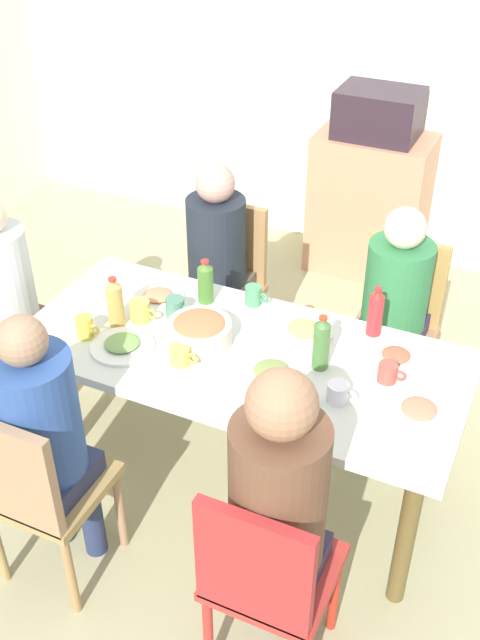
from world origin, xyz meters
TOP-DOWN VIEW (x-y plane):
  - ground_plane at (0.00, 0.00)m, footprint 6.57×6.57m
  - wall_back at (0.00, 2.36)m, footprint 5.72×0.12m
  - dining_table at (0.00, 0.00)m, footprint 1.82×0.82m
  - chair_0 at (0.45, 0.79)m, footprint 0.40×0.40m
  - person_0 at (0.45, 0.70)m, footprint 0.30×0.30m
  - person_1 at (-1.20, 0.00)m, footprint 0.30×0.30m
  - chair_2 at (-0.45, -0.79)m, footprint 0.40×0.40m
  - person_2 at (-0.45, -0.70)m, footprint 0.30×0.30m
  - chair_3 at (-0.45, 0.79)m, footprint 0.40×0.40m
  - person_3 at (-0.45, 0.70)m, footprint 0.30×0.30m
  - chair_4 at (0.45, -0.79)m, footprint 0.40×0.40m
  - person_4 at (0.45, -0.70)m, footprint 0.31×0.31m
  - plate_0 at (-0.48, 0.18)m, footprint 0.23×0.23m
  - plate_1 at (0.18, -0.09)m, footprint 0.25×0.25m
  - plate_2 at (-0.44, -0.18)m, footprint 0.26×0.26m
  - plate_3 at (0.19, 0.22)m, footprint 0.24×0.24m
  - plate_4 at (0.74, -0.07)m, footprint 0.24×0.24m
  - plate_5 at (0.59, 0.20)m, footprint 0.20×0.20m
  - bowl_0 at (-0.17, -0.02)m, footprint 0.26×0.26m
  - cup_0 at (0.46, -0.13)m, footprint 0.12×0.08m
  - cup_1 at (-0.18, -0.17)m, footprint 0.12×0.08m
  - cup_2 at (0.33, -0.20)m, footprint 0.11×0.07m
  - cup_3 at (-0.09, 0.33)m, footprint 0.11×0.07m
  - cup_4 at (-0.62, -0.18)m, footprint 0.11×0.07m
  - cup_5 at (-0.47, 0.02)m, footprint 0.12×0.09m
  - cup_6 at (-0.35, 0.11)m, footprint 0.12×0.08m
  - cup_7 at (0.59, 0.06)m, footprint 0.11×0.07m
  - bottle_0 at (-0.55, -0.05)m, footprint 0.07×0.07m
  - bottle_1 at (0.45, 0.34)m, footprint 0.06×0.06m
  - bottle_2 at (-0.29, 0.26)m, footprint 0.07×0.07m
  - bottle_3 at (0.33, 0.04)m, footprint 0.07×0.07m
  - side_cabinet at (-0.05, 2.06)m, footprint 0.70×0.44m
  - microwave at (-0.05, 2.06)m, footprint 0.48×0.36m

SIDE VIEW (x-z plane):
  - ground_plane at x=0.00m, z-range 0.00..0.00m
  - side_cabinet at x=-0.05m, z-range 0.00..0.90m
  - chair_0 at x=0.45m, z-range 0.06..0.96m
  - chair_2 at x=-0.45m, z-range 0.06..0.96m
  - chair_3 at x=-0.45m, z-range 0.06..0.96m
  - chair_4 at x=0.45m, z-range 0.06..0.96m
  - dining_table at x=0.00m, z-range 0.28..1.01m
  - person_0 at x=0.45m, z-range 0.11..1.25m
  - person_1 at x=-1.20m, z-range 0.11..1.28m
  - person_3 at x=-0.45m, z-range 0.11..1.29m
  - person_2 at x=-0.45m, z-range 0.12..1.32m
  - plate_1 at x=0.18m, z-range 0.73..0.77m
  - plate_0 at x=-0.48m, z-range 0.73..0.77m
  - plate_3 at x=0.19m, z-range 0.73..0.77m
  - plate_4 at x=0.74m, z-range 0.73..0.77m
  - plate_5 at x=0.59m, z-range 0.73..0.77m
  - plate_2 at x=-0.44m, z-range 0.73..0.77m
  - person_4 at x=0.45m, z-range 0.13..1.41m
  - cup_0 at x=0.46m, z-range 0.74..0.81m
  - cup_1 at x=-0.18m, z-range 0.74..0.81m
  - cup_7 at x=0.59m, z-range 0.74..0.81m
  - cup_2 at x=0.33m, z-range 0.74..0.82m
  - cup_3 at x=-0.09m, z-range 0.74..0.82m
  - cup_6 at x=-0.35m, z-range 0.74..0.83m
  - cup_5 at x=-0.47m, z-range 0.74..0.83m
  - cup_4 at x=-0.62m, z-range 0.74..0.83m
  - bowl_0 at x=-0.17m, z-range 0.74..0.85m
  - bottle_2 at x=-0.29m, z-range 0.73..0.94m
  - bottle_1 at x=0.45m, z-range 0.73..0.95m
  - bottle_0 at x=-0.55m, z-range 0.73..0.96m
  - bottle_3 at x=0.33m, z-range 0.73..0.97m
  - microwave at x=-0.05m, z-range 0.90..1.18m
  - wall_back at x=0.00m, z-range 0.00..2.60m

